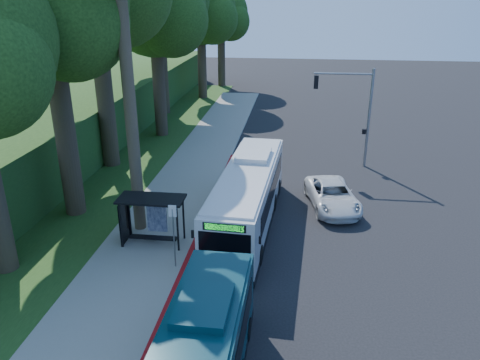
# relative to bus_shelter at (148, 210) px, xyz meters

# --- Properties ---
(ground) EXTENTS (140.00, 140.00, 0.00)m
(ground) POSITION_rel_bus_shelter_xyz_m (7.26, 2.86, -1.81)
(ground) COLOR black
(ground) RESTS_ON ground
(sidewalk) EXTENTS (4.50, 70.00, 0.12)m
(sidewalk) POSITION_rel_bus_shelter_xyz_m (-0.04, 2.86, -1.75)
(sidewalk) COLOR gray
(sidewalk) RESTS_ON ground
(red_curb) EXTENTS (0.25, 30.00, 0.13)m
(red_curb) POSITION_rel_bus_shelter_xyz_m (2.26, -1.14, -1.74)
(red_curb) COLOR #9F1115
(red_curb) RESTS_ON ground
(grass_verge) EXTENTS (8.00, 70.00, 0.06)m
(grass_verge) POSITION_rel_bus_shelter_xyz_m (-5.74, 7.86, -1.78)
(grass_verge) COLOR #234719
(grass_verge) RESTS_ON ground
(bus_shelter) EXTENTS (3.20, 1.51, 2.55)m
(bus_shelter) POSITION_rel_bus_shelter_xyz_m (0.00, 0.00, 0.00)
(bus_shelter) COLOR black
(bus_shelter) RESTS_ON ground
(stop_sign_pole) EXTENTS (0.35, 0.06, 3.17)m
(stop_sign_pole) POSITION_rel_bus_shelter_xyz_m (1.86, -2.14, 0.28)
(stop_sign_pole) COLOR gray
(stop_sign_pole) RESTS_ON ground
(traffic_signal_pole) EXTENTS (4.10, 0.30, 7.00)m
(traffic_signal_pole) POSITION_rel_bus_shelter_xyz_m (11.04, 12.86, 2.62)
(traffic_signal_pole) COLOR gray
(traffic_signal_pole) RESTS_ON ground
(hillside_backdrop) EXTENTS (24.00, 60.00, 8.80)m
(hillside_backdrop) POSITION_rel_bus_shelter_xyz_m (-19.04, 17.96, 0.63)
(hillside_backdrop) COLOR #234719
(hillside_backdrop) RESTS_ON ground
(tree_0) EXTENTS (8.40, 8.00, 15.70)m
(tree_0) POSITION_rel_bus_shelter_xyz_m (-5.14, 2.84, 9.40)
(tree_0) COLOR #382B1E
(tree_0) RESTS_ON ground
(tree_2) EXTENTS (8.82, 8.40, 15.12)m
(tree_2) POSITION_rel_bus_shelter_xyz_m (-4.64, 18.84, 8.67)
(tree_2) COLOR #382B1E
(tree_2) RESTS_ON ground
(tree_4) EXTENTS (8.40, 8.00, 14.14)m
(tree_4) POSITION_rel_bus_shelter_xyz_m (-4.14, 34.84, 7.92)
(tree_4) COLOR #382B1E
(tree_4) RESTS_ON ground
(tree_5) EXTENTS (7.35, 7.00, 12.86)m
(tree_5) POSITION_rel_bus_shelter_xyz_m (-3.16, 42.84, 7.16)
(tree_5) COLOR #382B1E
(tree_5) RESTS_ON ground
(white_bus) EXTENTS (3.18, 11.95, 3.53)m
(white_bus) POSITION_rel_bus_shelter_xyz_m (4.66, 2.61, -0.08)
(white_bus) COLOR silver
(white_bus) RESTS_ON ground
(pickup) EXTENTS (3.43, 5.72, 1.49)m
(pickup) POSITION_rel_bus_shelter_xyz_m (9.30, 5.43, -1.06)
(pickup) COLOR silver
(pickup) RESTS_ON ground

